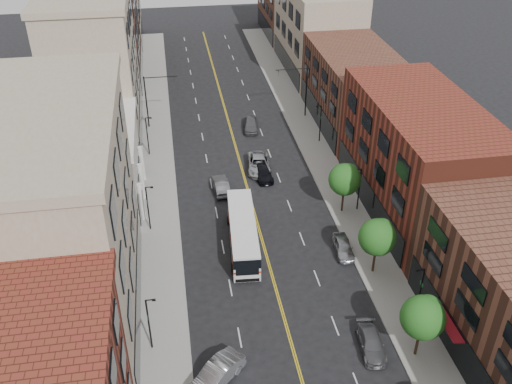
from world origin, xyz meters
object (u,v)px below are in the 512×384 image
car_parked_mid (371,343)px  car_lane_a (263,173)px  car_parked_far (343,247)px  car_angle_b (216,375)px  car_lane_b (259,164)px  car_lane_c (251,124)px  car_lane_behind (221,185)px  city_bus (243,231)px

car_parked_mid → car_lane_a: (-3.84, 27.18, -0.00)m
car_parked_far → car_angle_b: bearing=-131.9°
car_angle_b → car_lane_b: 31.41m
car_angle_b → car_lane_b: size_ratio=0.87×
car_parked_mid → car_lane_b: (-4.06, 29.10, 0.15)m
car_lane_a → car_lane_b: (-0.22, 1.92, 0.16)m
car_parked_mid → car_lane_c: bearing=100.2°
car_lane_behind → car_lane_b: size_ratio=0.79×
car_lane_b → car_lane_c: bearing=92.7°
car_lane_c → car_parked_mid: bearing=-77.3°
car_angle_b → car_parked_mid: car_angle_b is taller
car_lane_a → car_lane_b: 1.94m
city_bus → car_parked_mid: size_ratio=2.60×
city_bus → car_lane_c: bearing=83.5°
car_angle_b → city_bus: bearing=121.7°
car_parked_far → car_lane_c: bearing=103.5°
car_angle_b → car_lane_a: car_angle_b is taller
car_angle_b → car_lane_behind: size_ratio=1.11×
city_bus → car_lane_a: size_ratio=2.61×
city_bus → car_lane_c: (4.72, 25.13, -0.91)m
car_angle_b → car_lane_a: size_ratio=1.13×
city_bus → car_lane_b: bearing=78.5°
car_parked_far → car_lane_c: car_lane_c is taller
city_bus → car_lane_a: 13.12m
car_parked_mid → car_parked_far: 12.17m
car_parked_far → car_lane_a: car_parked_far is taller
car_lane_b → car_lane_c: size_ratio=1.24×
car_lane_c → city_bus: bearing=-92.8°
city_bus → car_lane_a: (4.22, 12.38, -1.06)m
city_bus → car_parked_mid: 16.89m
car_parked_mid → car_lane_b: size_ratio=0.77×
car_lane_c → car_lane_a: bearing=-84.4°
car_lane_behind → car_lane_c: bearing=-113.9°
car_parked_far → car_lane_b: (-5.40, 17.01, 0.10)m
car_lane_c → car_parked_far: bearing=-72.6°
car_lane_a → car_lane_b: size_ratio=0.77×
car_angle_b → car_parked_far: bearing=90.9°
city_bus → car_angle_b: bearing=-100.9°
city_bus → car_angle_b: size_ratio=2.30×
car_lane_behind → car_lane_c: 15.92m
car_parked_mid → city_bus: bearing=123.9°
car_lane_a → car_lane_c: bearing=85.7°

